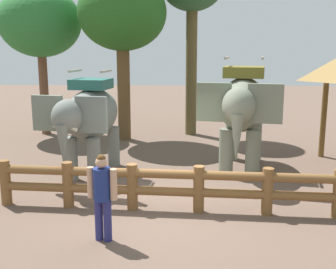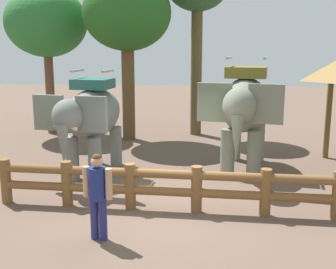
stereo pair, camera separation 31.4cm
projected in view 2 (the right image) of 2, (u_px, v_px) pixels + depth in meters
name	position (u px, v px, depth m)	size (l,w,h in m)	color
ground_plane	(164.00, 207.00, 9.72)	(60.00, 60.00, 0.00)	brown
log_fence	(163.00, 185.00, 9.42)	(7.63, 0.74, 1.05)	brown
elephant_near_left	(91.00, 117.00, 11.93)	(2.05, 3.51, 2.96)	slate
elephant_center	(244.00, 108.00, 12.25)	(2.36, 3.93, 3.30)	slate
tourist_woman_in_black	(98.00, 191.00, 7.93)	(0.58, 0.39, 1.67)	navy
tree_far_left	(46.00, 23.00, 17.06)	(3.26, 3.26, 5.91)	brown
tree_back_center	(127.00, 15.00, 15.83)	(3.30, 3.30, 6.20)	brown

